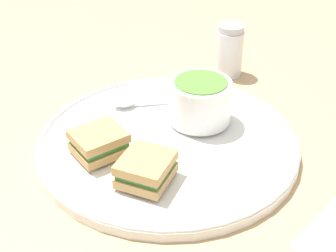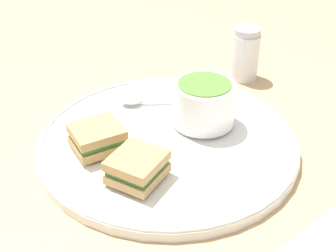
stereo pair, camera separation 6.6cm
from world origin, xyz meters
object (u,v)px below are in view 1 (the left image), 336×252
(spoon, at_px, (130,103))
(sandwich_half_near, at_px, (99,142))
(soup_bowl, at_px, (200,101))
(salt_shaker, at_px, (229,51))
(sandwich_half_far, at_px, (146,169))

(spoon, xyz_separation_m, sandwich_half_near, (-0.05, 0.12, 0.01))
(soup_bowl, distance_m, salt_shaker, 0.20)
(sandwich_half_near, relative_size, salt_shaker, 0.85)
(spoon, xyz_separation_m, salt_shaker, (-0.05, -0.22, 0.03))
(sandwich_half_far, xyz_separation_m, salt_shaker, (0.08, -0.35, 0.01))
(sandwich_half_near, xyz_separation_m, salt_shaker, (-0.00, -0.34, 0.01))
(sandwich_half_far, height_order, salt_shaker, salt_shaker)
(soup_bowl, distance_m, spoon, 0.12)
(soup_bowl, relative_size, sandwich_half_near, 1.13)
(soup_bowl, bearing_deg, sandwich_half_near, 66.98)
(spoon, bearing_deg, salt_shaker, -149.91)
(sandwich_half_near, relative_size, sandwich_half_far, 1.04)
(soup_bowl, bearing_deg, spoon, 14.26)
(spoon, bearing_deg, sandwich_half_far, 90.44)
(soup_bowl, height_order, spoon, soup_bowl)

